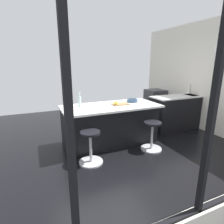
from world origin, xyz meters
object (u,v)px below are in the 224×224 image
object	(u,v)px
kitchen_island	(110,124)
cutting_board	(120,104)
oven_range	(155,102)
stool_by_window	(152,137)
fruit_bowl	(132,100)
stool_middle	(91,148)
apple_yellow	(116,103)
water_bottle	(80,101)

from	to	relation	value
kitchen_island	cutting_board	bearing A→B (deg)	169.56
oven_range	stool_by_window	distance (m)	2.79
kitchen_island	fruit_bowl	distance (m)	0.78
stool_middle	apple_yellow	bearing A→B (deg)	-143.66
apple_yellow	water_bottle	distance (m)	0.77
cutting_board	fruit_bowl	xyz separation A→B (m)	(-0.38, -0.13, 0.03)
stool_by_window	cutting_board	bearing A→B (deg)	-54.06
kitchen_island	stool_by_window	distance (m)	0.95
stool_middle	cutting_board	distance (m)	1.25
oven_range	fruit_bowl	size ratio (longest dim) A/B	3.68
fruit_bowl	kitchen_island	bearing A→B (deg)	8.37
kitchen_island	cutting_board	distance (m)	0.51
kitchen_island	oven_range	bearing A→B (deg)	-146.72
oven_range	fruit_bowl	world-z (taller)	fruit_bowl
stool_by_window	apple_yellow	xyz separation A→B (m)	(0.58, -0.56, 0.67)
stool_by_window	cutting_board	size ratio (longest dim) A/B	1.71
oven_range	cutting_board	world-z (taller)	cutting_board
oven_range	stool_by_window	size ratio (longest dim) A/B	1.44
oven_range	cutting_board	bearing A→B (deg)	36.60
apple_yellow	fruit_bowl	size ratio (longest dim) A/B	0.33
apple_yellow	cutting_board	bearing A→B (deg)	-155.15
stool_middle	cutting_board	size ratio (longest dim) A/B	1.71
cutting_board	fruit_bowl	distance (m)	0.41
fruit_bowl	cutting_board	bearing A→B (deg)	18.66
stool_by_window	stool_middle	distance (m)	1.34
stool_middle	water_bottle	distance (m)	1.06
apple_yellow	kitchen_island	bearing A→B (deg)	-49.53
kitchen_island	apple_yellow	xyz separation A→B (m)	(-0.09, 0.10, 0.50)
stool_middle	kitchen_island	bearing A→B (deg)	-135.44
stool_by_window	water_bottle	bearing A→B (deg)	-30.09
stool_by_window	apple_yellow	size ratio (longest dim) A/B	7.62
oven_range	fruit_bowl	distance (m)	2.35
kitchen_island	cutting_board	xyz separation A→B (m)	(-0.22, 0.04, 0.45)
stool_by_window	apple_yellow	world-z (taller)	apple_yellow
water_bottle	stool_by_window	bearing A→B (deg)	149.91
water_bottle	fruit_bowl	size ratio (longest dim) A/B	1.29
oven_range	water_bottle	world-z (taller)	water_bottle
kitchen_island	apple_yellow	distance (m)	0.52
oven_range	water_bottle	bearing A→B (deg)	25.69
stool_by_window	cutting_board	world-z (taller)	cutting_board
stool_by_window	fruit_bowl	bearing A→B (deg)	-85.10
stool_by_window	water_bottle	xyz separation A→B (m)	(1.32, -0.76, 0.73)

